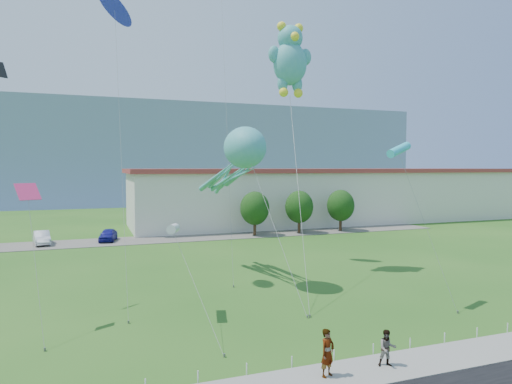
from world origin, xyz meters
TOP-DOWN VIEW (x-y plane):
  - ground at (0.00, 0.00)m, footprint 160.00×160.00m
  - sidewalk at (0.00, -2.75)m, footprint 80.00×2.50m
  - parking_strip at (0.00, 35.00)m, footprint 70.00×6.00m
  - hill_ridge at (0.00, 120.00)m, footprint 160.00×50.00m
  - warehouse at (26.00, 44.00)m, footprint 61.00×15.00m
  - rope_fence at (0.00, -1.30)m, footprint 26.05×0.05m
  - tree_near at (10.00, 34.00)m, footprint 3.60×3.60m
  - tree_mid at (16.00, 34.00)m, footprint 3.60×3.60m
  - tree_far at (22.00, 34.00)m, footprint 3.60×3.60m
  - pedestrian_left at (-0.08, -2.67)m, footprint 0.82×0.69m
  - pedestrian_right at (2.71, -2.71)m, footprint 0.89×0.79m
  - parked_car_silver at (-13.94, 35.69)m, footprint 2.21×4.56m
  - parked_car_blue at (-7.09, 35.65)m, footprint 2.45×4.29m
  - octopus_kite at (1.13, 12.68)m, footprint 2.84×14.62m
  - teddy_bear_kite at (6.24, 15.19)m, footprint 5.53×12.22m
  - small_kite_white at (-4.53, 6.78)m, footprint 1.47×7.30m
  - small_kite_cyan at (8.43, 4.22)m, footprint 2.82×3.45m
  - small_kite_blue at (-7.04, 14.66)m, footprint 1.80×8.95m
  - small_kite_pink at (-11.77, 7.33)m, footprint 1.64×4.23m

SIDE VIEW (x-z plane):
  - ground at x=0.00m, z-range 0.00..0.00m
  - parking_strip at x=0.00m, z-range 0.00..0.06m
  - sidewalk at x=0.00m, z-range 0.00..0.10m
  - rope_fence at x=0.00m, z-range 0.00..0.50m
  - parked_car_blue at x=-7.09m, z-range 0.06..1.44m
  - parked_car_silver at x=-13.94m, z-range 0.06..1.50m
  - pedestrian_right at x=2.71m, z-range 0.10..1.63m
  - pedestrian_left at x=-0.08m, z-range 0.10..2.00m
  - tree_near at x=10.00m, z-range 0.65..6.12m
  - tree_mid at x=16.00m, z-range 0.65..6.12m
  - tree_far at x=22.00m, z-range 0.65..6.12m
  - warehouse at x=26.00m, z-range 0.02..8.22m
  - small_kite_white at x=-4.53m, z-range 2.25..7.68m
  - small_kite_pink at x=-11.77m, z-range 2.71..10.29m
  - octopus_kite at x=1.13m, z-range 3.32..14.49m
  - small_kite_cyan at x=8.43m, z-range 4.42..14.29m
  - hill_ridge at x=0.00m, z-range 0.00..25.00m
  - teddy_bear_kite at x=6.24m, z-range 7.14..26.96m
  - small_kite_blue at x=-7.04m, z-range 8.81..28.83m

